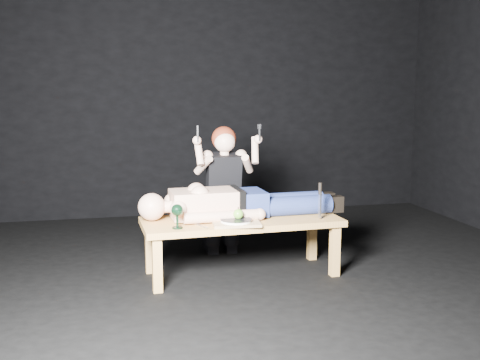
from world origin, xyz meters
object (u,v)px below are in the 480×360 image
Objects in this scene: table at (241,247)px; lying_man at (244,199)px; goblet at (177,216)px; carving_knife at (320,201)px; serving_tray at (236,223)px; kneeling_woman at (222,189)px.

lying_man reaches higher than table.
carving_knife is at bearing 3.21° from goblet.
serving_tray is at bearing -116.09° from lying_man.
carving_knife reaches higher than lying_man.
carving_knife is (0.68, 0.04, 0.13)m from serving_tray.
serving_tray is 0.69m from carving_knife.
serving_tray is 1.95× the size of goblet.
table is 1.31× the size of kneeling_woman.
lying_man is 0.34m from serving_tray.
carving_knife is (0.63, -0.74, 0.01)m from kneeling_woman.
carving_knife reaches higher than table.
table is 8.53× the size of goblet.
kneeling_woman reaches higher than lying_man.
carving_knife is at bearing -27.13° from lying_man.
carving_knife is (0.60, -0.14, 0.37)m from table.
kneeling_woman is at bearing 127.99° from carving_knife.
lying_man is 5.55× the size of carving_knife.
goblet is 0.63× the size of carving_knife.
kneeling_woman is at bearing 90.78° from table.
table is at bearing 65.22° from serving_tray.
kneeling_woman is 6.49× the size of goblet.
lying_man is 0.49m from kneeling_woman.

